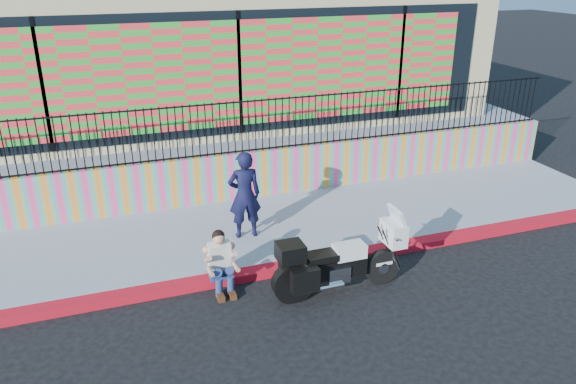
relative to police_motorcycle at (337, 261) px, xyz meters
name	(u,v)px	position (x,y,z in m)	size (l,w,h in m)	color
ground	(302,268)	(-0.26, 0.94, -0.60)	(90.00, 90.00, 0.00)	black
red_curb	(302,265)	(-0.26, 0.94, -0.52)	(16.00, 0.30, 0.15)	#A70B1B
sidewalk	(274,227)	(-0.26, 2.59, -0.52)	(16.00, 3.00, 0.15)	gray
mural_wall	(252,174)	(-0.26, 4.19, 0.10)	(16.00, 0.20, 1.10)	#FF438A
metal_fence	(251,126)	(-0.26, 4.19, 1.25)	(15.80, 0.04, 1.20)	black
elevated_platform	(207,121)	(-0.26, 9.29, 0.03)	(16.00, 10.00, 1.25)	gray
storefront_building	(203,35)	(-0.26, 9.07, 2.65)	(14.00, 8.06, 4.00)	tan
police_motorcycle	(337,261)	(0.00, 0.00, 0.00)	(2.30, 0.76, 1.43)	black
police_officer	(245,195)	(-0.97, 2.28, 0.44)	(0.65, 0.42, 1.78)	black
seated_man	(222,267)	(-1.82, 0.70, -0.15)	(0.54, 0.71, 1.06)	navy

